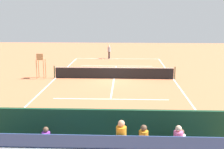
{
  "coord_description": "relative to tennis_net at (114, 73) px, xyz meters",
  "views": [
    {
      "loc": [
        -0.89,
        24.29,
        5.49
      ],
      "look_at": [
        0.0,
        4.0,
        1.2
      ],
      "focal_mm": 47.12,
      "sensor_mm": 36.0,
      "label": 1
    }
  ],
  "objects": [
    {
      "name": "courtside_bench",
      "position": [
        -2.49,
        13.27,
        0.06
      ],
      "size": [
        1.8,
        0.4,
        0.93
      ],
      "color": "#33383D",
      "rests_on": "ground"
    },
    {
      "name": "court_line_markings",
      "position": [
        0.0,
        -0.04,
        -0.5
      ],
      "size": [
        10.1,
        22.2,
        0.01
      ],
      "color": "white",
      "rests_on": "ground"
    },
    {
      "name": "umpire_chair",
      "position": [
        6.2,
        0.16,
        0.81
      ],
      "size": [
        0.67,
        0.67,
        2.14
      ],
      "color": "#A88456",
      "rests_on": "ground"
    },
    {
      "name": "tennis_player",
      "position": [
        1.02,
        -11.03,
        0.51
      ],
      "size": [
        0.43,
        0.55,
        1.93
      ],
      "color": "black",
      "rests_on": "ground"
    },
    {
      "name": "tennis_racket",
      "position": [
        1.72,
        -10.57,
        -0.49
      ],
      "size": [
        0.35,
        0.58,
        0.03
      ],
      "color": "black",
      "rests_on": "ground"
    },
    {
      "name": "backdrop_wall",
      "position": [
        0.0,
        14.0,
        0.5
      ],
      "size": [
        18.0,
        0.16,
        2.0
      ],
      "primitive_type": "cube",
      "color": "#194228",
      "rests_on": "ground"
    },
    {
      "name": "equipment_bag",
      "position": [
        -0.83,
        13.4,
        -0.32
      ],
      "size": [
        0.9,
        0.36,
        0.36
      ],
      "primitive_type": "cube",
      "color": "#B22D2D",
      "rests_on": "ground"
    },
    {
      "name": "tennis_ball_near",
      "position": [
        0.84,
        -8.36,
        -0.47
      ],
      "size": [
        0.07,
        0.07,
        0.07
      ],
      "primitive_type": "sphere",
      "color": "#CCDB33",
      "rests_on": "ground"
    },
    {
      "name": "ground_plane",
      "position": [
        0.0,
        0.0,
        -0.5
      ],
      "size": [
        60.0,
        60.0,
        0.0
      ],
      "primitive_type": "plane",
      "color": "#CC7047"
    },
    {
      "name": "tennis_net",
      "position": [
        0.0,
        0.0,
        0.0
      ],
      "size": [
        10.3,
        0.1,
        1.07
      ],
      "color": "black",
      "rests_on": "ground"
    }
  ]
}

